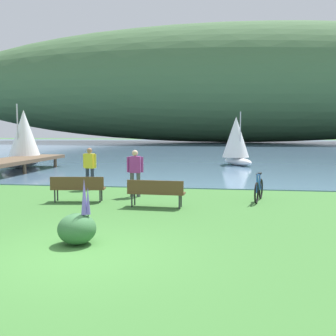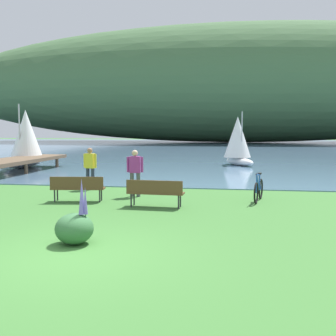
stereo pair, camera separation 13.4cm
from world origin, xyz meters
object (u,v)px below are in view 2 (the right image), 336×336
object	(u,v)px
park_bench_near_camera	(155,191)
bicycle_leaning_near_bench	(259,190)
sailboat_nearest_to_shore	(238,140)
person_at_shoreline	(90,166)
park_bench_further_along	(78,187)
person_on_the_grass	(135,170)
sailboat_mid_bay	(26,138)

from	to	relation	value
park_bench_near_camera	bicycle_leaning_near_bench	distance (m)	3.67
sailboat_nearest_to_shore	bicycle_leaning_near_bench	bearing A→B (deg)	-87.90
person_at_shoreline	park_bench_near_camera	bearing A→B (deg)	-45.31
park_bench_near_camera	park_bench_further_along	world-z (taller)	same
bicycle_leaning_near_bench	person_on_the_grass	xyz separation A→B (m)	(-4.40, 0.32, 0.58)
park_bench_near_camera	sailboat_mid_bay	bearing A→B (deg)	131.77
park_bench_further_along	sailboat_nearest_to_shore	xyz separation A→B (m)	(5.57, 14.90, 1.21)
bicycle_leaning_near_bench	person_on_the_grass	bearing A→B (deg)	175.79
bicycle_leaning_near_bench	person_at_shoreline	distance (m)	6.88
person_on_the_grass	person_at_shoreline	bearing A→B (deg)	147.14
park_bench_further_along	person_on_the_grass	distance (m)	2.21
park_bench_further_along	person_at_shoreline	distance (m)	2.89
bicycle_leaning_near_bench	sailboat_mid_bay	distance (m)	17.51
park_bench_near_camera	park_bench_further_along	xyz separation A→B (m)	(-2.79, 0.57, 0.00)
park_bench_further_along	bicycle_leaning_near_bench	xyz separation A→B (m)	(6.08, 1.04, -0.12)
bicycle_leaning_near_bench	person_at_shoreline	xyz separation A→B (m)	(-6.63, 1.76, 0.58)
park_bench_near_camera	person_on_the_grass	bearing A→B (deg)	119.87
bicycle_leaning_near_bench	person_at_shoreline	bearing A→B (deg)	165.12
park_bench_further_along	sailboat_mid_bay	world-z (taller)	sailboat_mid_bay
sailboat_nearest_to_shore	person_on_the_grass	bearing A→B (deg)	-106.05
person_on_the_grass	sailboat_nearest_to_shore	world-z (taller)	sailboat_nearest_to_shore
sailboat_mid_bay	person_at_shoreline	bearing A→B (deg)	-49.45
sailboat_nearest_to_shore	sailboat_mid_bay	bearing A→B (deg)	-165.60
person_on_the_grass	bicycle_leaning_near_bench	bearing A→B (deg)	-4.21
bicycle_leaning_near_bench	person_on_the_grass	distance (m)	4.45
person_at_shoreline	sailboat_nearest_to_shore	bearing A→B (deg)	63.17
park_bench_further_along	person_on_the_grass	world-z (taller)	person_on_the_grass
person_at_shoreline	sailboat_mid_bay	world-z (taller)	sailboat_mid_bay
park_bench_near_camera	park_bench_further_along	distance (m)	2.84
sailboat_nearest_to_shore	sailboat_mid_bay	distance (m)	13.94
bicycle_leaning_near_bench	sailboat_nearest_to_shore	world-z (taller)	sailboat_nearest_to_shore
bicycle_leaning_near_bench	sailboat_mid_bay	bearing A→B (deg)	143.44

